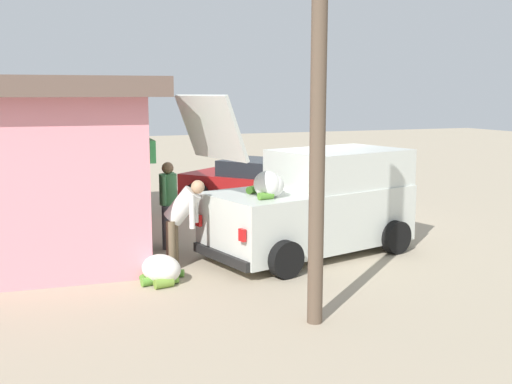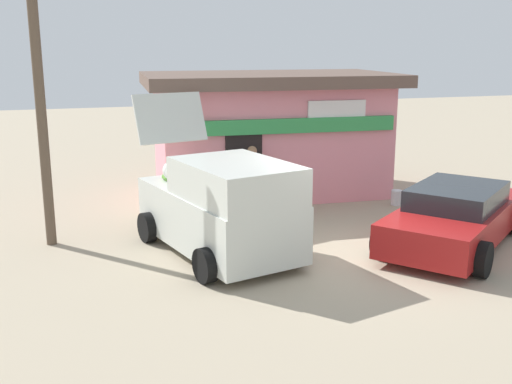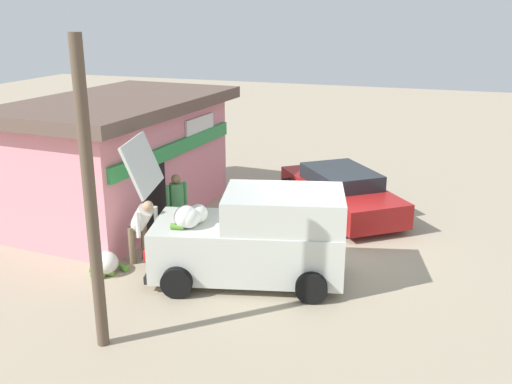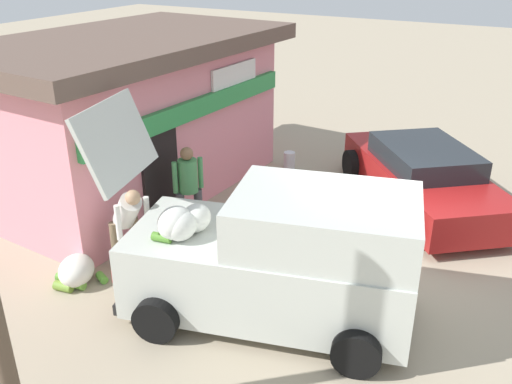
{
  "view_description": "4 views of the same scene",
  "coord_description": "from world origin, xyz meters",
  "px_view_note": "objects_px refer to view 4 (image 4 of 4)",
  "views": [
    {
      "loc": [
        -12.14,
        5.92,
        2.97
      ],
      "look_at": [
        -1.01,
        1.59,
        1.02
      ],
      "focal_mm": 42.56,
      "sensor_mm": 36.0,
      "label": 1
    },
    {
      "loc": [
        -4.91,
        -10.23,
        4.02
      ],
      "look_at": [
        -0.98,
        2.46,
        0.78
      ],
      "focal_mm": 43.17,
      "sensor_mm": 36.0,
      "label": 2
    },
    {
      "loc": [
        -12.47,
        -2.76,
        5.4
      ],
      "look_at": [
        0.32,
        1.7,
        1.06
      ],
      "focal_mm": 40.11,
      "sensor_mm": 36.0,
      "label": 3
    },
    {
      "loc": [
        -8.06,
        -2.0,
        4.89
      ],
      "look_at": [
        -0.28,
        2.25,
        0.85
      ],
      "focal_mm": 38.93,
      "sensor_mm": 36.0,
      "label": 4
    }
  ],
  "objects_px": {
    "unloaded_banana_pile": "(76,271)",
    "paint_bucket": "(289,160)",
    "delivery_van": "(280,257)",
    "vendor_standing": "(188,185)",
    "storefront_bar": "(132,114)",
    "parked_sedan": "(422,176)",
    "customer_bending": "(128,220)"
  },
  "relations": [
    {
      "from": "delivery_van",
      "to": "customer_bending",
      "type": "bearing_deg",
      "value": 92.26
    },
    {
      "from": "unloaded_banana_pile",
      "to": "paint_bucket",
      "type": "height_order",
      "value": "unloaded_banana_pile"
    },
    {
      "from": "parked_sedan",
      "to": "customer_bending",
      "type": "relative_size",
      "value": 2.98
    },
    {
      "from": "customer_bending",
      "to": "paint_bucket",
      "type": "bearing_deg",
      "value": -3.3
    },
    {
      "from": "storefront_bar",
      "to": "paint_bucket",
      "type": "relative_size",
      "value": 17.77
    },
    {
      "from": "storefront_bar",
      "to": "unloaded_banana_pile",
      "type": "relative_size",
      "value": 7.88
    },
    {
      "from": "storefront_bar",
      "to": "parked_sedan",
      "type": "bearing_deg",
      "value": -68.55
    },
    {
      "from": "parked_sedan",
      "to": "vendor_standing",
      "type": "xyz_separation_m",
      "value": [
        -3.28,
        3.34,
        0.37
      ]
    },
    {
      "from": "customer_bending",
      "to": "paint_bucket",
      "type": "height_order",
      "value": "customer_bending"
    },
    {
      "from": "vendor_standing",
      "to": "storefront_bar",
      "type": "bearing_deg",
      "value": 62.2
    },
    {
      "from": "unloaded_banana_pile",
      "to": "paint_bucket",
      "type": "xyz_separation_m",
      "value": [
        5.94,
        -0.83,
        -0.01
      ]
    },
    {
      "from": "delivery_van",
      "to": "unloaded_banana_pile",
      "type": "xyz_separation_m",
      "value": [
        -0.79,
        3.11,
        -0.74
      ]
    },
    {
      "from": "delivery_van",
      "to": "vendor_standing",
      "type": "height_order",
      "value": "delivery_van"
    },
    {
      "from": "storefront_bar",
      "to": "customer_bending",
      "type": "relative_size",
      "value": 4.47
    },
    {
      "from": "unloaded_banana_pile",
      "to": "paint_bucket",
      "type": "bearing_deg",
      "value": -7.92
    },
    {
      "from": "delivery_van",
      "to": "customer_bending",
      "type": "distance_m",
      "value": 2.59
    },
    {
      "from": "parked_sedan",
      "to": "unloaded_banana_pile",
      "type": "height_order",
      "value": "parked_sedan"
    },
    {
      "from": "paint_bucket",
      "to": "delivery_van",
      "type": "bearing_deg",
      "value": -156.03
    },
    {
      "from": "customer_bending",
      "to": "vendor_standing",
      "type": "bearing_deg",
      "value": -4.37
    },
    {
      "from": "delivery_van",
      "to": "parked_sedan",
      "type": "xyz_separation_m",
      "value": [
        4.66,
        -0.87,
        -0.35
      ]
    },
    {
      "from": "parked_sedan",
      "to": "storefront_bar",
      "type": "bearing_deg",
      "value": 111.45
    },
    {
      "from": "paint_bucket",
      "to": "unloaded_banana_pile",
      "type": "bearing_deg",
      "value": 172.08
    },
    {
      "from": "storefront_bar",
      "to": "delivery_van",
      "type": "relative_size",
      "value": 1.5
    },
    {
      "from": "customer_bending",
      "to": "unloaded_banana_pile",
      "type": "relative_size",
      "value": 1.76
    },
    {
      "from": "storefront_bar",
      "to": "parked_sedan",
      "type": "relative_size",
      "value": 1.5
    },
    {
      "from": "delivery_van",
      "to": "unloaded_banana_pile",
      "type": "bearing_deg",
      "value": 104.28
    },
    {
      "from": "vendor_standing",
      "to": "customer_bending",
      "type": "height_order",
      "value": "vendor_standing"
    },
    {
      "from": "storefront_bar",
      "to": "paint_bucket",
      "type": "bearing_deg",
      "value": -41.38
    },
    {
      "from": "parked_sedan",
      "to": "customer_bending",
      "type": "distance_m",
      "value": 5.89
    },
    {
      "from": "storefront_bar",
      "to": "parked_sedan",
      "type": "xyz_separation_m",
      "value": [
        2.15,
        -5.48,
        -1.06
      ]
    },
    {
      "from": "vendor_standing",
      "to": "customer_bending",
      "type": "xyz_separation_m",
      "value": [
        -1.48,
        0.11,
        -0.05
      ]
    },
    {
      "from": "parked_sedan",
      "to": "paint_bucket",
      "type": "relative_size",
      "value": 11.87
    }
  ]
}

